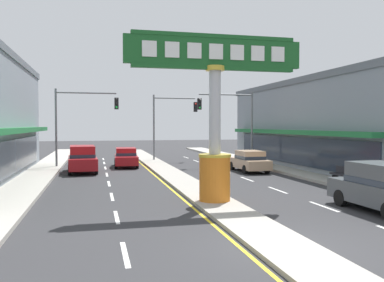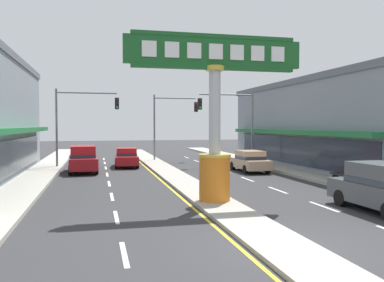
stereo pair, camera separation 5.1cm
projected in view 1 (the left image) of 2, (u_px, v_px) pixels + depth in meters
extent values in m
plane|color=#303033|center=(281.00, 247.00, 11.26)|extent=(160.00, 160.00, 0.00)
cube|color=#A39E93|center=(168.00, 172.00, 28.76)|extent=(1.85, 52.00, 0.14)
cube|color=#ADA89E|center=(33.00, 179.00, 24.82)|extent=(2.32, 60.00, 0.18)
cube|color=#ADA89E|center=(294.00, 172.00, 28.81)|extent=(2.32, 60.00, 0.18)
cube|color=silver|center=(125.00, 254.00, 10.68)|extent=(0.14, 2.20, 0.01)
cube|color=silver|center=(117.00, 217.00, 14.95)|extent=(0.14, 2.20, 0.01)
cube|color=silver|center=(112.00, 197.00, 19.23)|extent=(0.14, 2.20, 0.01)
cube|color=silver|center=(109.00, 184.00, 23.51)|extent=(0.14, 2.20, 0.01)
cube|color=silver|center=(107.00, 175.00, 27.79)|extent=(0.14, 2.20, 0.01)
cube|color=silver|center=(105.00, 168.00, 32.07)|extent=(0.14, 2.20, 0.01)
cube|color=silver|center=(104.00, 163.00, 36.35)|extent=(0.14, 2.20, 0.01)
cube|color=silver|center=(103.00, 159.00, 40.63)|extent=(0.14, 2.20, 0.01)
cube|color=silver|center=(324.00, 206.00, 16.90)|extent=(0.14, 2.20, 0.01)
cube|color=silver|center=(278.00, 190.00, 21.18)|extent=(0.14, 2.20, 0.01)
cube|color=silver|center=(247.00, 179.00, 25.45)|extent=(0.14, 2.20, 0.01)
cube|color=silver|center=(225.00, 171.00, 29.73)|extent=(0.14, 2.20, 0.01)
cube|color=silver|center=(209.00, 166.00, 34.01)|extent=(0.14, 2.20, 0.01)
cube|color=silver|center=(196.00, 161.00, 38.29)|extent=(0.14, 2.20, 0.01)
cube|color=silver|center=(186.00, 157.00, 42.57)|extent=(0.14, 2.20, 0.01)
cube|color=yellow|center=(152.00, 173.00, 28.51)|extent=(0.12, 52.00, 0.01)
cube|color=yellow|center=(183.00, 172.00, 29.02)|extent=(0.12, 52.00, 0.01)
cylinder|color=orange|center=(215.00, 179.00, 17.46)|extent=(1.32, 1.32, 1.87)
cylinder|color=gold|center=(215.00, 156.00, 17.42)|extent=(1.39, 1.39, 0.12)
cylinder|color=#B7B7BC|center=(215.00, 112.00, 17.35)|extent=(0.50, 0.50, 3.86)
cylinder|color=gold|center=(215.00, 68.00, 17.28)|extent=(0.80, 0.80, 0.20)
cube|color=#195623|center=(215.00, 52.00, 17.25)|extent=(7.69, 0.24, 1.16)
cube|color=#195623|center=(215.00, 36.00, 17.22)|extent=(7.08, 0.29, 0.16)
cube|color=#195623|center=(215.00, 68.00, 17.28)|extent=(7.08, 0.29, 0.16)
cube|color=white|center=(149.00, 49.00, 16.46)|extent=(0.60, 0.06, 0.64)
cube|color=white|center=(172.00, 50.00, 16.68)|extent=(0.60, 0.06, 0.64)
cube|color=white|center=(194.00, 51.00, 16.89)|extent=(0.60, 0.06, 0.64)
cube|color=white|center=(216.00, 52.00, 17.10)|extent=(0.60, 0.06, 0.64)
cube|color=white|center=(237.00, 52.00, 17.32)|extent=(0.60, 0.06, 0.64)
cube|color=white|center=(258.00, 53.00, 17.53)|extent=(0.60, 0.06, 0.64)
cube|color=white|center=(278.00, 54.00, 17.75)|extent=(0.60, 0.06, 0.64)
cube|color=#1E7038|center=(20.00, 130.00, 24.17)|extent=(0.90, 20.22, 0.30)
cube|color=#283342|center=(13.00, 157.00, 24.14)|extent=(0.08, 19.51, 2.00)
cube|color=gray|center=(347.00, 127.00, 31.59)|extent=(9.38, 24.11, 6.38)
cube|color=slate|center=(348.00, 83.00, 31.45)|extent=(9.57, 24.59, 0.45)
cube|color=#1E7038|center=(286.00, 132.00, 30.42)|extent=(0.90, 20.50, 0.30)
cube|color=#283342|center=(291.00, 150.00, 30.56)|extent=(0.08, 19.77, 2.00)
cylinder|color=slate|center=(56.00, 129.00, 31.66)|extent=(0.16, 0.16, 6.20)
cylinder|color=slate|center=(86.00, 93.00, 32.08)|extent=(4.62, 0.12, 0.12)
cube|color=black|center=(116.00, 104.00, 32.49)|extent=(0.32, 0.24, 0.92)
sphere|color=black|center=(117.00, 100.00, 32.34)|extent=(0.17, 0.17, 0.17)
sphere|color=black|center=(117.00, 103.00, 32.36)|extent=(0.17, 0.17, 0.17)
sphere|color=#19D83F|center=(117.00, 107.00, 32.37)|extent=(0.17, 0.17, 0.17)
cylinder|color=slate|center=(252.00, 128.00, 34.51)|extent=(0.16, 0.16, 6.20)
cylinder|color=slate|center=(226.00, 95.00, 33.87)|extent=(4.62, 0.12, 0.12)
cube|color=black|center=(199.00, 104.00, 33.21)|extent=(0.32, 0.24, 0.92)
sphere|color=black|center=(200.00, 100.00, 33.07)|extent=(0.17, 0.17, 0.17)
sphere|color=black|center=(200.00, 104.00, 33.08)|extent=(0.17, 0.17, 0.17)
sphere|color=#19D83F|center=(200.00, 108.00, 33.09)|extent=(0.17, 0.17, 0.17)
cylinder|color=slate|center=(154.00, 128.00, 38.07)|extent=(0.16, 0.16, 6.20)
cylinder|color=slate|center=(175.00, 98.00, 38.42)|extent=(3.96, 0.12, 0.12)
cube|color=black|center=(195.00, 107.00, 38.75)|extent=(0.32, 0.24, 0.92)
sphere|color=red|center=(196.00, 104.00, 38.60)|extent=(0.17, 0.17, 0.17)
sphere|color=black|center=(196.00, 107.00, 38.61)|extent=(0.17, 0.17, 0.17)
sphere|color=black|center=(196.00, 110.00, 38.62)|extent=(0.17, 0.17, 0.17)
cube|color=#4C5156|center=(382.00, 194.00, 15.84)|extent=(2.00, 4.64, 0.80)
cylinder|color=black|center=(340.00, 198.00, 17.01)|extent=(0.24, 0.68, 0.68)
cylinder|color=black|center=(376.00, 196.00, 17.45)|extent=(0.24, 0.68, 0.68)
cube|color=tan|center=(249.00, 163.00, 29.59)|extent=(1.79, 4.31, 0.66)
cube|color=tan|center=(250.00, 155.00, 29.40)|extent=(1.56, 2.16, 0.60)
cube|color=#283342|center=(250.00, 157.00, 29.41)|extent=(1.60, 2.18, 0.24)
cylinder|color=black|center=(232.00, 166.00, 30.71)|extent=(0.22, 0.62, 0.62)
cylinder|color=black|center=(252.00, 165.00, 31.09)|extent=(0.22, 0.62, 0.62)
cylinder|color=black|center=(245.00, 170.00, 28.12)|extent=(0.22, 0.62, 0.62)
cylinder|color=black|center=(267.00, 169.00, 28.50)|extent=(0.22, 0.62, 0.62)
cube|color=maroon|center=(82.00, 163.00, 29.03)|extent=(2.16, 4.70, 0.80)
cube|color=maroon|center=(82.00, 151.00, 29.18)|extent=(1.83, 2.94, 0.80)
cube|color=#283342|center=(82.00, 155.00, 29.19)|extent=(1.87, 2.97, 0.24)
cylinder|color=black|center=(96.00, 169.00, 27.93)|extent=(0.26, 0.69, 0.68)
cylinder|color=black|center=(70.00, 170.00, 27.43)|extent=(0.26, 0.69, 0.68)
cylinder|color=black|center=(94.00, 165.00, 30.66)|extent=(0.26, 0.69, 0.68)
cylinder|color=black|center=(70.00, 166.00, 30.16)|extent=(0.26, 0.69, 0.68)
cube|color=maroon|center=(126.00, 160.00, 32.87)|extent=(1.93, 4.37, 0.66)
cube|color=maroon|center=(126.00, 152.00, 33.01)|extent=(1.63, 2.21, 0.60)
cube|color=#283342|center=(126.00, 154.00, 33.02)|extent=(1.67, 2.23, 0.24)
cylinder|color=black|center=(137.00, 164.00, 31.73)|extent=(0.24, 0.63, 0.62)
cylinder|color=black|center=(116.00, 165.00, 31.42)|extent=(0.24, 0.63, 0.62)
cylinder|color=black|center=(135.00, 161.00, 34.34)|extent=(0.24, 0.63, 0.62)
cylinder|color=black|center=(116.00, 162.00, 34.03)|extent=(0.24, 0.63, 0.62)
cube|color=#232328|center=(341.00, 175.00, 22.68)|extent=(0.48, 1.60, 0.08)
cube|color=#232328|center=(345.00, 170.00, 22.71)|extent=(0.06, 1.60, 0.40)
cube|color=black|center=(348.00, 181.00, 22.10)|extent=(0.38, 0.08, 0.36)
cube|color=black|center=(335.00, 178.00, 23.27)|extent=(0.38, 0.08, 0.36)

